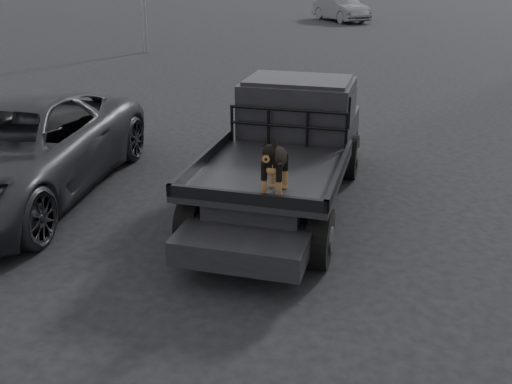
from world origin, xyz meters
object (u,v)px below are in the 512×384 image
(flatbed_ute, at_px, (284,178))
(dog, at_px, (275,164))
(parked_suv, at_px, (14,151))
(distant_car_a, at_px, (341,8))

(flatbed_ute, xyz_separation_m, dog, (0.25, -1.70, 0.83))
(flatbed_ute, bearing_deg, parked_suv, -169.88)
(dog, bearing_deg, parked_suv, 167.71)
(dog, xyz_separation_m, distant_car_a, (-2.97, 29.78, -0.54))
(parked_suv, bearing_deg, distant_car_a, 80.71)
(distant_car_a, bearing_deg, dog, -121.59)
(flatbed_ute, height_order, distant_car_a, distant_car_a)
(dog, distance_m, parked_suv, 4.54)
(parked_suv, bearing_deg, flatbed_ute, 3.70)
(flatbed_ute, xyz_separation_m, parked_suv, (-4.16, -0.74, 0.31))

